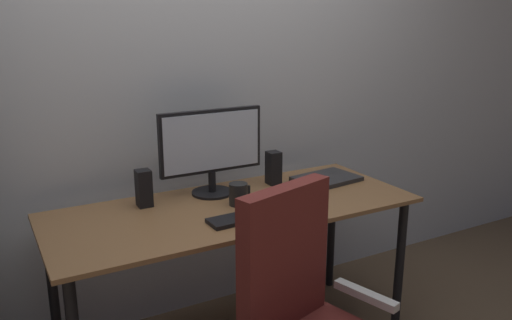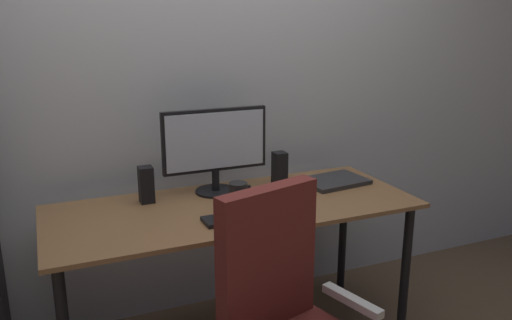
% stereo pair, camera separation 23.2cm
% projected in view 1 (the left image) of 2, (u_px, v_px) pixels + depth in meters
% --- Properties ---
extents(back_wall, '(6.40, 0.10, 2.60)m').
position_uv_depth(back_wall, '(188.00, 72.00, 2.64)').
color(back_wall, silver).
rests_on(back_wall, ground).
extents(desk, '(1.67, 0.68, 0.74)m').
position_uv_depth(desk, '(235.00, 222.00, 2.38)').
color(desk, olive).
rests_on(desk, ground).
extents(monitor, '(0.51, 0.20, 0.41)m').
position_uv_depth(monitor, '(211.00, 146.00, 2.45)').
color(monitor, black).
rests_on(monitor, desk).
extents(keyboard, '(0.29, 0.12, 0.02)m').
position_uv_depth(keyboard, '(241.00, 218.00, 2.18)').
color(keyboard, black).
rests_on(keyboard, desk).
extents(mouse, '(0.06, 0.10, 0.03)m').
position_uv_depth(mouse, '(282.00, 208.00, 2.28)').
color(mouse, black).
rests_on(mouse, desk).
extents(coffee_mug, '(0.10, 0.09, 0.10)m').
position_uv_depth(coffee_mug, '(238.00, 194.00, 2.36)').
color(coffee_mug, black).
rests_on(coffee_mug, desk).
extents(laptop, '(0.34, 0.27, 0.02)m').
position_uv_depth(laptop, '(326.00, 179.00, 2.71)').
color(laptop, '#2D2D30').
rests_on(laptop, desk).
extents(speaker_left, '(0.06, 0.07, 0.17)m').
position_uv_depth(speaker_left, '(144.00, 188.00, 2.33)').
color(speaker_left, black).
rests_on(speaker_left, desk).
extents(speaker_right, '(0.06, 0.07, 0.17)m').
position_uv_depth(speaker_right, '(274.00, 168.00, 2.64)').
color(speaker_right, black).
rests_on(speaker_right, desk).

